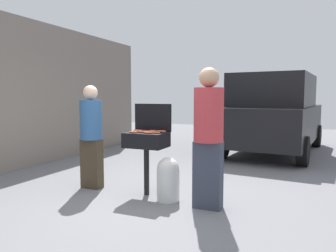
{
  "coord_description": "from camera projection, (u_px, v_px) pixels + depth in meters",
  "views": [
    {
      "loc": [
        2.1,
        -4.19,
        1.47
      ],
      "look_at": [
        0.01,
        0.58,
        1.0
      ],
      "focal_mm": 34.98,
      "sensor_mm": 36.0,
      "label": 1
    }
  ],
  "objects": [
    {
      "name": "hot_dog_7",
      "position": [
        138.0,
        130.0,
        5.0
      ],
      "size": [
        0.13,
        0.04,
        0.03
      ],
      "primitive_type": "cylinder",
      "rotation": [
        0.0,
        1.57,
        0.08
      ],
      "color": "#C6593D",
      "rests_on": "bbq_grill"
    },
    {
      "name": "hot_dog_2",
      "position": [
        139.0,
        132.0,
        4.81
      ],
      "size": [
        0.13,
        0.03,
        0.03
      ],
      "primitive_type": "cylinder",
      "rotation": [
        0.0,
        1.57,
        -0.03
      ],
      "color": "#C6593D",
      "rests_on": "bbq_grill"
    },
    {
      "name": "grill_lid_open",
      "position": [
        153.0,
        117.0,
        5.01
      ],
      "size": [
        0.6,
        0.05,
        0.42
      ],
      "primitive_type": "cube",
      "color": "black",
      "rests_on": "bbq_grill"
    },
    {
      "name": "ground_plane",
      "position": [
        151.0,
        197.0,
        4.8
      ],
      "size": [
        24.0,
        24.0,
        0.0
      ],
      "primitive_type": "plane",
      "color": "slate"
    },
    {
      "name": "hot_dog_3",
      "position": [
        156.0,
        133.0,
        4.69
      ],
      "size": [
        0.13,
        0.03,
        0.03
      ],
      "primitive_type": "cylinder",
      "rotation": [
        0.0,
        1.57,
        0.02
      ],
      "color": "#B74C33",
      "rests_on": "bbq_grill"
    },
    {
      "name": "hot_dog_0",
      "position": [
        143.0,
        131.0,
        4.94
      ],
      "size": [
        0.13,
        0.03,
        0.03
      ],
      "primitive_type": "cylinder",
      "rotation": [
        0.0,
        1.57,
        0.07
      ],
      "color": "#AD4228",
      "rests_on": "bbq_grill"
    },
    {
      "name": "hot_dog_4",
      "position": [
        153.0,
        131.0,
        4.93
      ],
      "size": [
        0.13,
        0.03,
        0.03
      ],
      "primitive_type": "cylinder",
      "rotation": [
        0.0,
        1.57,
        0.04
      ],
      "color": "#B74C33",
      "rests_on": "bbq_grill"
    },
    {
      "name": "person_right",
      "position": [
        208.0,
        133.0,
        4.24
      ],
      "size": [
        0.39,
        0.39,
        1.84
      ],
      "rotation": [
        0.0,
        0.0,
        3.13
      ],
      "color": "#333847",
      "rests_on": "ground"
    },
    {
      "name": "person_left",
      "position": [
        91.0,
        133.0,
        5.21
      ],
      "size": [
        0.35,
        0.35,
        1.65
      ],
      "rotation": [
        0.0,
        0.0,
        0.3
      ],
      "color": "#3F3323",
      "rests_on": "ground"
    },
    {
      "name": "hot_dog_5",
      "position": [
        151.0,
        131.0,
        4.87
      ],
      "size": [
        0.13,
        0.03,
        0.03
      ],
      "primitive_type": "cylinder",
      "rotation": [
        0.0,
        1.57,
        0.07
      ],
      "color": "#AD4228",
      "rests_on": "bbq_grill"
    },
    {
      "name": "hot_dog_1",
      "position": [
        138.0,
        131.0,
        4.85
      ],
      "size": [
        0.13,
        0.03,
        0.03
      ],
      "primitive_type": "cylinder",
      "rotation": [
        0.0,
        1.57,
        0.06
      ],
      "color": "#C6593D",
      "rests_on": "bbq_grill"
    },
    {
      "name": "hot_dog_8",
      "position": [
        148.0,
        133.0,
        4.68
      ],
      "size": [
        0.13,
        0.04,
        0.03
      ],
      "primitive_type": "cylinder",
      "rotation": [
        0.0,
        1.57,
        0.09
      ],
      "color": "#AD4228",
      "rests_on": "bbq_grill"
    },
    {
      "name": "bbq_grill",
      "position": [
        146.0,
        142.0,
        4.85
      ],
      "size": [
        0.6,
        0.44,
        0.94
      ],
      "color": "black",
      "rests_on": "ground"
    },
    {
      "name": "hot_dog_10",
      "position": [
        147.0,
        132.0,
        4.75
      ],
      "size": [
        0.13,
        0.04,
        0.03
      ],
      "primitive_type": "cylinder",
      "rotation": [
        0.0,
        1.57,
        0.08
      ],
      "color": "#AD4228",
      "rests_on": "bbq_grill"
    },
    {
      "name": "hot_dog_9",
      "position": [
        133.0,
        132.0,
        4.76
      ],
      "size": [
        0.13,
        0.04,
        0.03
      ],
      "primitive_type": "cylinder",
      "rotation": [
        0.0,
        1.57,
        -0.1
      ],
      "color": "#C6593D",
      "rests_on": "bbq_grill"
    },
    {
      "name": "parked_minivan",
      "position": [
        274.0,
        114.0,
        8.55
      ],
      "size": [
        2.38,
        4.56,
        2.02
      ],
      "rotation": [
        0.0,
        0.0,
        3.04
      ],
      "color": "black",
      "rests_on": "ground"
    },
    {
      "name": "hot_dog_6",
      "position": [
        162.0,
        131.0,
        4.88
      ],
      "size": [
        0.13,
        0.03,
        0.03
      ],
      "primitive_type": "cylinder",
      "rotation": [
        0.0,
        1.57,
        -0.0
      ],
      "color": "#C6593D",
      "rests_on": "bbq_grill"
    },
    {
      "name": "house_wall_side",
      "position": [
        31.0,
        94.0,
        6.9
      ],
      "size": [
        0.24,
        8.0,
        3.06
      ],
      "primitive_type": "cube",
      "color": "slate",
      "rests_on": "ground"
    },
    {
      "name": "propane_tank",
      "position": [
        168.0,
        178.0,
        4.61
      ],
      "size": [
        0.32,
        0.32,
        0.62
      ],
      "color": "silver",
      "rests_on": "ground"
    }
  ]
}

